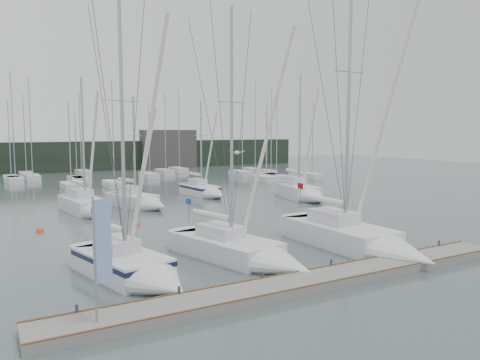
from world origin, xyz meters
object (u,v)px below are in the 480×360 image
at_px(sailboat_near_left, 138,271).
at_px(sailboat_mid_d, 206,192).
at_px(sailboat_near_right, 366,242).
at_px(sailboat_mid_b, 90,208).
at_px(buoy_a, 137,225).
at_px(sailboat_mid_e, 304,193).
at_px(sailboat_near_center, 252,255).
at_px(dock_banner, 100,248).
at_px(buoy_c, 40,232).
at_px(sailboat_mid_c, 142,202).

bearing_deg(sailboat_near_left, sailboat_mid_d, 44.53).
relative_size(sailboat_near_right, sailboat_mid_b, 1.45).
relative_size(sailboat_mid_d, buoy_a, 20.47).
bearing_deg(sailboat_mid_e, buoy_a, -155.40).
bearing_deg(sailboat_near_center, buoy_a, 85.65).
height_order(sailboat_near_right, dock_banner, sailboat_near_right).
bearing_deg(sailboat_near_right, sailboat_mid_b, 117.75).
xyz_separation_m(sailboat_near_center, sailboat_mid_b, (-4.31, 18.95, 0.07)).
height_order(sailboat_mid_e, dock_banner, sailboat_mid_e).
xyz_separation_m(sailboat_near_center, buoy_c, (-8.75, 14.02, -0.51)).
distance_m(sailboat_near_left, sailboat_mid_e, 28.10).
bearing_deg(sailboat_mid_c, buoy_c, -167.56).
xyz_separation_m(sailboat_mid_b, sailboat_mid_c, (4.70, 0.95, -0.01)).
xyz_separation_m(sailboat_near_center, sailboat_near_right, (6.88, -1.27, 0.11)).
relative_size(sailboat_mid_b, sailboat_mid_d, 1.13).
relative_size(sailboat_mid_e, buoy_c, 23.84).
bearing_deg(dock_banner, sailboat_near_left, 48.74).
xyz_separation_m(buoy_a, dock_banner, (-6.54, -17.30, 2.99)).
height_order(sailboat_mid_c, sailboat_mid_d, sailboat_mid_c).
bearing_deg(buoy_c, sailboat_near_center, -58.02).
relative_size(sailboat_near_right, sailboat_mid_c, 1.63).
bearing_deg(dock_banner, buoy_a, 58.56).
distance_m(sailboat_near_right, dock_banner, 16.19).
xyz_separation_m(sailboat_mid_d, buoy_a, (-10.84, -10.95, -0.55)).
xyz_separation_m(sailboat_mid_d, sailboat_mid_e, (7.74, -6.78, 0.08)).
height_order(sailboat_mid_b, buoy_c, sailboat_mid_b).
bearing_deg(sailboat_near_left, sailboat_mid_c, 58.15).
bearing_deg(buoy_a, sailboat_mid_d, 45.30).
distance_m(sailboat_near_center, sailboat_mid_d, 25.25).
bearing_deg(buoy_a, dock_banner, -110.72).
bearing_deg(sailboat_near_left, buoy_c, 87.01).
xyz_separation_m(sailboat_near_right, sailboat_mid_e, (9.44, 18.24, 0.01)).
bearing_deg(sailboat_near_left, sailboat_mid_b, 70.85).
distance_m(sailboat_near_center, buoy_c, 16.53).
height_order(sailboat_mid_d, sailboat_mid_e, sailboat_mid_e).
bearing_deg(sailboat_mid_d, buoy_a, -140.09).
bearing_deg(sailboat_near_center, sailboat_mid_c, 74.49).
relative_size(sailboat_mid_b, buoy_c, 21.65).
height_order(buoy_a, dock_banner, dock_banner).
xyz_separation_m(sailboat_mid_c, sailboat_mid_e, (15.92, -2.93, 0.06)).
bearing_deg(sailboat_mid_b, sailboat_mid_d, 12.53).
distance_m(sailboat_near_left, sailboat_mid_c, 20.88).
height_order(sailboat_near_center, sailboat_mid_c, sailboat_near_center).
relative_size(sailboat_near_right, buoy_a, 33.47).
distance_m(sailboat_mid_d, buoy_c, 19.88).
bearing_deg(sailboat_near_right, buoy_a, 121.80).
height_order(sailboat_mid_c, dock_banner, sailboat_mid_c).
bearing_deg(buoy_c, sailboat_mid_c, 32.72).
height_order(sailboat_mid_b, buoy_a, sailboat_mid_b).
distance_m(sailboat_near_center, sailboat_near_right, 7.00).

